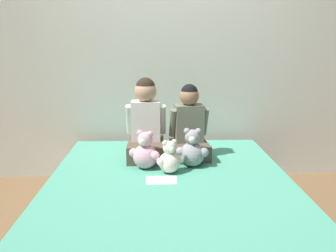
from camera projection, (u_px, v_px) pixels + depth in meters
The scene contains 9 objects.
ground_plane at pixel (170, 231), 2.55m from camera, with size 14.00×14.00×0.00m, color brown.
wall_behind_bed at pixel (165, 50), 3.36m from camera, with size 8.00×0.06×2.50m.
bed at pixel (170, 206), 2.50m from camera, with size 1.70×1.96×0.40m.
child_on_left at pixel (146, 125), 2.86m from camera, with size 0.32×0.38×0.65m.
child_on_right at pixel (189, 128), 2.87m from camera, with size 0.33×0.34×0.60m.
teddy_bear_held_by_left_child at pixel (145, 153), 2.64m from camera, with size 0.23×0.18×0.29m.
teddy_bear_held_by_right_child at pixel (192, 150), 2.68m from camera, with size 0.25×0.19×0.30m.
teddy_bear_between_children at pixel (170, 159), 2.55m from camera, with size 0.20×0.16×0.25m.
sign_card at pixel (162, 180), 2.43m from camera, with size 0.21×0.15×0.00m.
Camera 1 is at (-0.10, -2.30, 1.33)m, focal length 38.00 mm.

